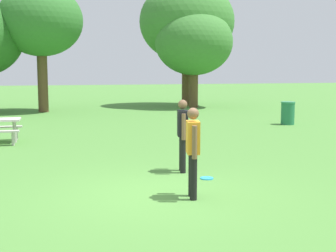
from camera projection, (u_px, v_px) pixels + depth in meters
ground_plane at (159, 194)px, 8.59m from camera, size 120.00×120.00×0.00m
person_thrower at (183, 131)px, 10.34m from camera, size 0.29×0.60×1.64m
person_catcher at (193, 147)px, 8.21m from camera, size 0.29×0.60×1.64m
frisbee at (207, 178)px, 9.77m from camera, size 0.28×0.28×0.03m
trash_can_beside_table at (288, 113)px, 19.28m from camera, size 0.59×0.59×0.96m
tree_slender_mid at (41, 21)px, 24.38m from camera, size 4.45×4.45×6.77m
tree_back_left at (187, 22)px, 28.55m from camera, size 5.89×5.89×7.75m
tree_back_right at (194, 42)px, 27.41m from camera, size 4.65×4.65×5.89m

